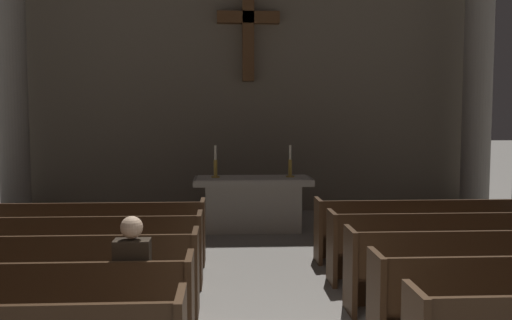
% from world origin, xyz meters
% --- Properties ---
extents(pew_left_row_2, '(3.17, 0.50, 0.95)m').
position_xyz_m(pew_left_row_2, '(-2.41, 1.06, 0.48)').
color(pew_left_row_2, '#422B19').
rests_on(pew_left_row_2, ground).
extents(pew_left_row_3, '(3.17, 0.50, 0.95)m').
position_xyz_m(pew_left_row_3, '(-2.41, 2.16, 0.48)').
color(pew_left_row_3, '#422B19').
rests_on(pew_left_row_3, ground).
extents(pew_left_row_4, '(3.17, 0.50, 0.95)m').
position_xyz_m(pew_left_row_4, '(-2.41, 3.26, 0.48)').
color(pew_left_row_4, '#422B19').
rests_on(pew_left_row_4, ground).
extents(pew_left_row_5, '(3.17, 0.50, 0.95)m').
position_xyz_m(pew_left_row_5, '(-2.41, 4.36, 0.48)').
color(pew_left_row_5, '#422B19').
rests_on(pew_left_row_5, ground).
extents(pew_right_row_3, '(3.17, 0.50, 0.95)m').
position_xyz_m(pew_right_row_3, '(2.41, 2.16, 0.48)').
color(pew_right_row_3, '#422B19').
rests_on(pew_right_row_3, ground).
extents(pew_right_row_4, '(3.17, 0.50, 0.95)m').
position_xyz_m(pew_right_row_4, '(2.41, 3.26, 0.48)').
color(pew_right_row_4, '#422B19').
rests_on(pew_right_row_4, ground).
extents(pew_right_row_5, '(3.17, 0.50, 0.95)m').
position_xyz_m(pew_right_row_5, '(2.41, 4.36, 0.48)').
color(pew_right_row_5, '#422B19').
rests_on(pew_right_row_5, ground).
extents(column_left_fourth, '(0.89, 0.89, 6.38)m').
position_xyz_m(column_left_fourth, '(-4.77, 7.89, 3.11)').
color(column_left_fourth, gray).
rests_on(column_left_fourth, ground).
extents(column_right_fourth, '(0.89, 0.89, 6.38)m').
position_xyz_m(column_right_fourth, '(4.77, 7.89, 3.11)').
color(column_right_fourth, gray).
rests_on(column_right_fourth, ground).
extents(altar, '(2.20, 0.90, 1.01)m').
position_xyz_m(altar, '(0.00, 6.73, 0.53)').
color(altar, '#A8A399').
rests_on(altar, ground).
extents(candlestick_left, '(0.16, 0.16, 0.60)m').
position_xyz_m(candlestick_left, '(-0.70, 6.73, 1.20)').
color(candlestick_left, '#B79338').
rests_on(candlestick_left, altar).
extents(candlestick_right, '(0.16, 0.16, 0.60)m').
position_xyz_m(candlestick_right, '(0.70, 6.73, 1.20)').
color(candlestick_right, '#B79338').
rests_on(candlestick_right, altar).
extents(apse_with_cross, '(10.49, 0.50, 7.20)m').
position_xyz_m(apse_with_cross, '(0.00, 9.02, 3.61)').
color(apse_with_cross, '#706656').
rests_on(apse_with_cross, ground).
extents(lone_worshipper, '(0.32, 0.43, 1.32)m').
position_xyz_m(lone_worshipper, '(-1.36, 1.10, 0.69)').
color(lone_worshipper, '#26262B').
rests_on(lone_worshipper, ground).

